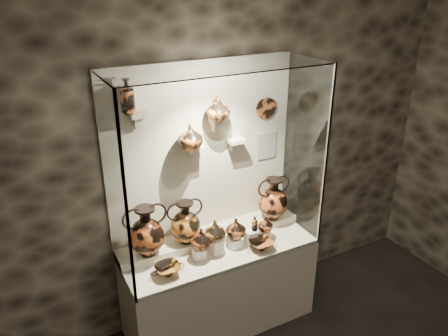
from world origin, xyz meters
The scene contains 35 objects.
wall_back centered at (0.00, 2.50, 1.60)m, with size 5.00×0.02×3.20m, color black.
plinth centered at (0.00, 2.18, 0.40)m, with size 1.70×0.60×0.80m, color beige.
front_tier centered at (0.00, 2.18, 0.82)m, with size 1.68×0.58×0.03m, color beige.
rear_tier centered at (0.00, 2.35, 0.85)m, with size 1.70×0.25×0.10m, color beige.
back_panel centered at (0.00, 2.50, 1.60)m, with size 1.70×0.03×1.60m, color beige.
glass_front centered at (0.00, 1.88, 1.60)m, with size 1.70×0.01×1.60m, color white.
glass_left centered at (-0.85, 2.18, 1.60)m, with size 0.01×0.60×1.60m, color white.
glass_right centered at (0.85, 2.18, 1.60)m, with size 0.01×0.60×1.60m, color white.
glass_top centered at (0.00, 2.18, 2.40)m, with size 1.70×0.60×0.01m, color white.
frame_post_left centered at (-0.84, 1.89, 1.60)m, with size 0.02×0.02×1.60m, color gray.
frame_post_right centered at (0.84, 1.89, 1.60)m, with size 0.02×0.02×1.60m, color gray.
pedestal_a centered at (-0.22, 2.13, 0.88)m, with size 0.09×0.09×0.10m, color silver.
pedestal_b centered at (-0.05, 2.13, 0.90)m, with size 0.09×0.09×0.13m, color silver.
pedestal_c centered at (0.12, 2.13, 0.88)m, with size 0.09×0.09×0.09m, color silver.
pedestal_d centered at (0.28, 2.13, 0.89)m, with size 0.09×0.09×0.12m, color silver.
pedestal_e centered at (0.42, 2.13, 0.87)m, with size 0.09×0.09×0.08m, color silver.
bracket_ul centered at (-0.55, 2.42, 2.05)m, with size 0.14×0.12×0.04m, color beige.
bracket_ca centered at (-0.10, 2.42, 1.70)m, with size 0.14×0.12×0.04m, color beige.
bracket_cb centered at (0.10, 2.42, 1.90)m, with size 0.10×0.12×0.04m, color beige.
bracket_cc centered at (0.28, 2.42, 1.70)m, with size 0.14×0.12×0.04m, color beige.
amphora_left centered at (-0.60, 2.30, 1.12)m, with size 0.35×0.35×0.43m, color #A64B20, non-canonical shape.
amphora_mid centered at (-0.26, 2.32, 1.09)m, with size 0.31×0.31×0.39m, color #C56B22, non-canonical shape.
amphora_right centered at (0.63, 2.31, 1.10)m, with size 0.33×0.33×0.41m, color #A64B20, non-canonical shape.
jug_a centered at (-0.20, 2.12, 1.02)m, with size 0.18×0.18×0.18m, color #A64B20.
jug_b centered at (-0.07, 2.13, 1.05)m, with size 0.18×0.18×0.19m, color #C56B22.
jug_c centered at (0.14, 2.15, 1.01)m, with size 0.18×0.18×0.18m, color #A64B20.
jug_e centered at (0.43, 2.13, 0.98)m, with size 0.13×0.13×0.14m, color #A64B20.
lekythos_small centered at (0.32, 2.13, 1.03)m, with size 0.07×0.07×0.15m, color #C56B22, non-canonical shape.
kylix_left centered at (-0.53, 2.05, 0.88)m, with size 0.26×0.22×0.11m, color #C56B22, non-canonical shape.
kylix_right centered at (0.31, 2.00, 0.88)m, with size 0.26×0.22×0.11m, color #A64B20, non-canonical shape.
lekythos_tall centered at (-0.63, 2.41, 2.21)m, with size 0.12×0.12×0.29m, color #A64B20, non-canonical shape.
ovoid_vase_a centered at (-0.16, 2.37, 1.82)m, with size 0.20×0.20×0.21m, color #C56B22.
ovoid_vase_b centered at (0.09, 2.37, 2.02)m, with size 0.19×0.19×0.20m, color #C56B22.
wall_plate centered at (0.61, 2.47, 1.93)m, with size 0.19×0.19×0.02m, color #A65220.
info_placard centered at (0.64, 2.47, 1.57)m, with size 0.19×0.01×0.25m, color beige.
Camera 1 is at (-1.45, -0.65, 3.01)m, focal length 35.00 mm.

